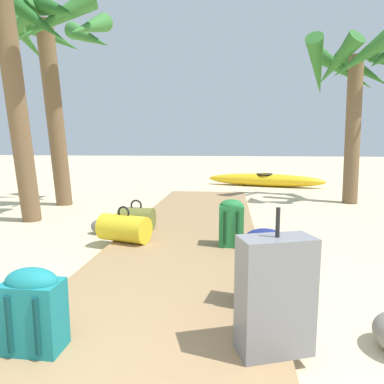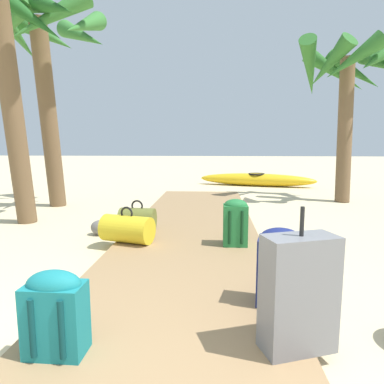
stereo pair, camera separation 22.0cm
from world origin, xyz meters
name	(u,v)px [view 1 (the left image)]	position (x,y,z in m)	size (l,w,h in m)	color
ground_plane	(184,252)	(0.00, 3.00, 0.00)	(60.00, 60.00, 0.00)	beige
boardwalk	(191,232)	(0.00, 3.75, 0.04)	(1.77, 7.49, 0.08)	#9E7A51
duffel_bag_olive	(136,219)	(-0.74, 3.64, 0.24)	(0.49, 0.34, 0.42)	olive
suitcase_grey	(275,295)	(0.79, 1.02, 0.42)	(0.46, 0.33, 0.84)	slate
backpack_teal	(33,308)	(-0.58, 0.89, 0.34)	(0.33, 0.22, 0.49)	#197A7F
backpack_navy	(265,266)	(0.79, 1.58, 0.38)	(0.36, 0.30, 0.58)	navy
duffel_bag_yellow	(124,228)	(-0.74, 3.07, 0.25)	(0.67, 0.48, 0.44)	gold
backpack_green	(231,221)	(0.55, 3.05, 0.37)	(0.28, 0.25, 0.55)	#237538
palm_tree_far_right	(354,77)	(3.08, 6.83, 2.63)	(2.12, 2.00, 3.48)	brown
palm_tree_far_left	(7,19)	(-2.72, 4.06, 3.04)	(2.29, 2.31, 3.94)	brown
palm_tree_near_left	(58,53)	(-2.74, 5.61, 2.96)	(2.15, 2.45, 3.93)	brown
kayak	(265,180)	(1.56, 9.34, 0.19)	(3.46, 1.37, 0.38)	gold
rock_left_mid	(100,226)	(-1.27, 3.66, 0.11)	(0.27, 0.21, 0.21)	slate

